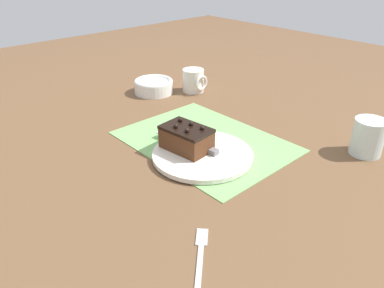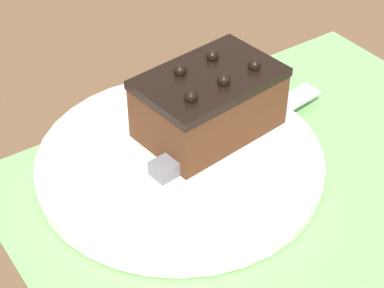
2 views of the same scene
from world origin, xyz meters
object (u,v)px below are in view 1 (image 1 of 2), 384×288
Objects in this scene: serving_knife at (196,146)px; coffee_mug at (194,81)px; small_bowl at (154,86)px; chocolate_cake at (186,138)px; cake_plate at (202,155)px; drinking_glass at (368,137)px; dessert_fork at (201,251)px.

serving_knife is 2.36× the size of coffee_mug.
small_bowl is at bearing 59.03° from serving_knife.
serving_knife is 1.47× the size of small_bowl.
chocolate_cake is 0.48m from small_bowl.
chocolate_cake is 0.65× the size of serving_knife.
cake_plate is 0.43m from drinking_glass.
drinking_glass is (0.27, 0.33, 0.04)m from cake_plate.
chocolate_cake reaches higher than dessert_fork.
drinking_glass is at bearing 1.07° from coffee_mug.
cake_plate is at bearing -109.88° from serving_knife.
cake_plate is at bearing -40.09° from coffee_mug.
cake_plate is 0.34m from dessert_fork.
drinking_glass reaches higher than dessert_fork.
drinking_glass reaches higher than coffee_mug.
chocolate_cake is 1.41× the size of drinking_glass.
dessert_fork is (-0.03, -0.57, -0.05)m from drinking_glass.
small_bowl is (-0.43, 0.22, -0.02)m from chocolate_cake.
serving_knife is at bearing -23.97° from small_bowl.
small_bowl reaches higher than serving_knife.
dessert_fork is (0.62, -0.55, -0.04)m from coffee_mug.
coffee_mug is at bearing 95.41° from dessert_fork.
dessert_fork is at bearing -37.69° from chocolate_cake.
chocolate_cake reaches higher than coffee_mug.
serving_knife is 1.73× the size of dessert_fork.
chocolate_cake is 0.48m from coffee_mug.
coffee_mug is at bearing -178.93° from drinking_glass.
coffee_mug is (0.09, 0.12, 0.01)m from small_bowl.
small_bowl reaches higher than cake_plate.
serving_knife reaches higher than dessert_fork.
cake_plate is at bearing 20.83° from chocolate_cake.
cake_plate is at bearing -129.24° from drinking_glass.
cake_plate is at bearing 92.80° from dessert_fork.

